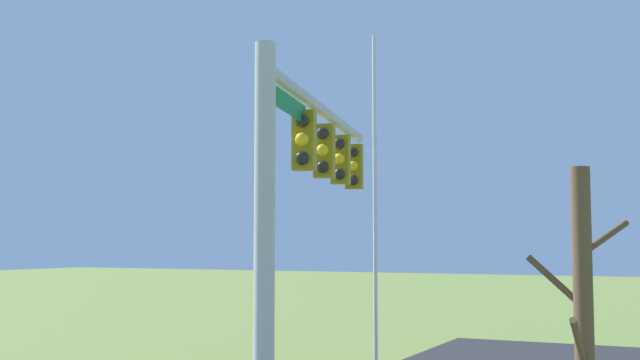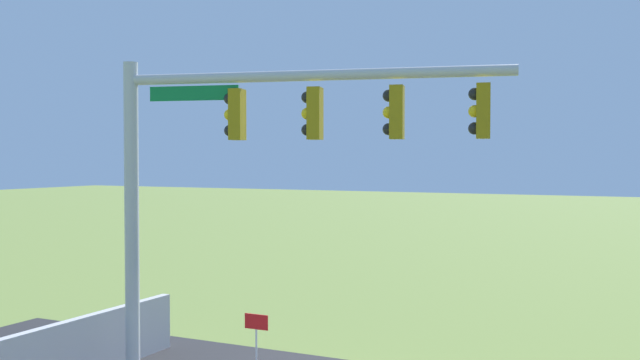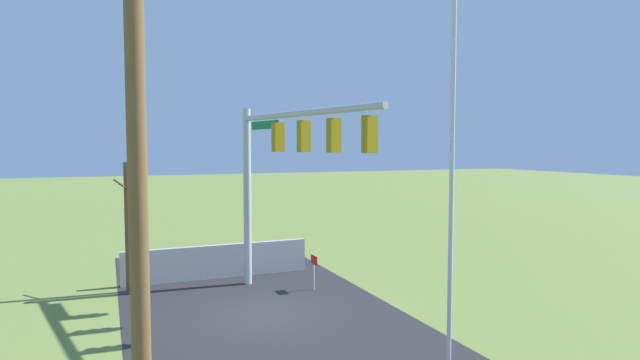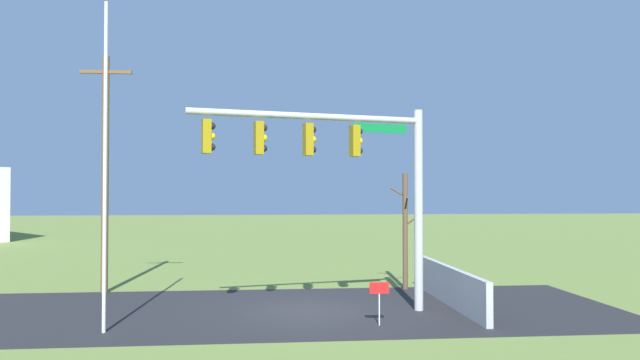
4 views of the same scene
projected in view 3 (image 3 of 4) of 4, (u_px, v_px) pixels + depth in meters
name	position (u px, v px, depth m)	size (l,w,h in m)	color
ground_plane	(263.00, 314.00, 15.46)	(160.00, 160.00, 0.00)	olive
sidewalk_corner	(242.00, 277.00, 19.78)	(6.00, 6.00, 0.01)	#B7B5AD
retaining_fence	(218.00, 261.00, 19.66)	(0.20, 7.03, 1.28)	#A8A8AD
signal_mast	(282.00, 158.00, 16.57)	(7.27, 1.89, 6.39)	#B2B5BA
flagpole	(452.00, 174.00, 10.92)	(0.10, 0.10, 8.92)	silver
utility_pole	(137.00, 177.00, 6.90)	(1.90, 0.26, 8.90)	brown
bare_tree	(128.00, 226.00, 17.67)	(1.27, 1.02, 4.50)	brown
open_sign	(314.00, 264.00, 18.01)	(0.56, 0.04, 1.22)	silver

